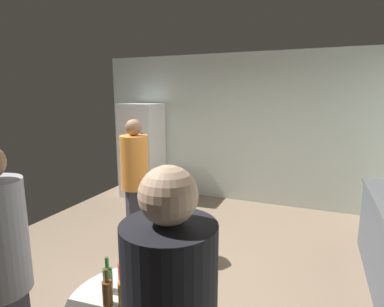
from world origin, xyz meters
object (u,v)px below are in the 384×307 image
(refrigerator, at_px, (142,150))
(beer_bottle_amber, at_px, (123,293))
(beer_bottle_clear, at_px, (170,284))
(person_in_orange_shirt, at_px, (135,176))
(beer_bottle_brown, at_px, (107,292))
(plastic_cup_red, at_px, (124,271))
(beer_bottle_green, at_px, (108,279))

(refrigerator, relative_size, beer_bottle_amber, 7.83)
(refrigerator, xyz_separation_m, beer_bottle_clear, (2.36, -3.58, -0.08))
(beer_bottle_clear, xyz_separation_m, person_in_orange_shirt, (-1.26, 1.59, 0.17))
(beer_bottle_clear, bearing_deg, beer_bottle_brown, -145.82)
(person_in_orange_shirt, bearing_deg, plastic_cup_red, -19.55)
(beer_bottle_amber, height_order, person_in_orange_shirt, person_in_orange_shirt)
(person_in_orange_shirt, bearing_deg, beer_bottle_amber, -19.00)
(beer_bottle_green, distance_m, plastic_cup_red, 0.15)
(beer_bottle_green, bearing_deg, beer_bottle_clear, 14.00)
(beer_bottle_amber, xyz_separation_m, beer_bottle_green, (-0.17, 0.08, 0.00))
(refrigerator, bearing_deg, beer_bottle_clear, -56.61)
(beer_bottle_amber, xyz_separation_m, plastic_cup_red, (-0.15, 0.23, -0.03))
(beer_bottle_amber, xyz_separation_m, beer_bottle_clear, (0.22, 0.18, 0.00))
(beer_bottle_clear, relative_size, person_in_orange_shirt, 0.14)
(refrigerator, bearing_deg, person_in_orange_shirt, -60.96)
(beer_bottle_amber, distance_m, beer_bottle_green, 0.19)
(beer_bottle_brown, xyz_separation_m, plastic_cup_red, (-0.06, 0.26, -0.03))
(beer_bottle_green, xyz_separation_m, person_in_orange_shirt, (-0.86, 1.69, 0.17))
(plastic_cup_red, bearing_deg, beer_bottle_green, -98.22)
(beer_bottle_brown, distance_m, beer_bottle_clear, 0.37)
(beer_bottle_amber, bearing_deg, beer_bottle_clear, 39.65)
(beer_bottle_amber, bearing_deg, refrigerator, 119.68)
(refrigerator, height_order, plastic_cup_red, refrigerator)
(beer_bottle_brown, bearing_deg, person_in_orange_shirt, 117.73)
(refrigerator, relative_size, beer_bottle_green, 7.83)
(beer_bottle_brown, bearing_deg, beer_bottle_clear, 34.18)
(refrigerator, relative_size, beer_bottle_clear, 7.83)
(refrigerator, distance_m, plastic_cup_red, 4.05)
(beer_bottle_amber, distance_m, plastic_cup_red, 0.28)
(beer_bottle_amber, distance_m, beer_bottle_clear, 0.28)
(plastic_cup_red, bearing_deg, person_in_orange_shirt, 119.82)
(beer_bottle_amber, relative_size, plastic_cup_red, 2.09)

